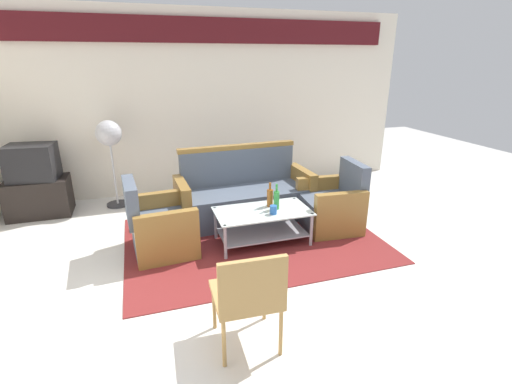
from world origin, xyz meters
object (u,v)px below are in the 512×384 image
coffee_table (262,222)px  television (32,162)px  couch (244,196)px  armchair_left (160,228)px  bottle_brown (270,197)px  armchair_right (332,206)px  bottle_green (276,200)px  wicker_chair (249,293)px  tv_stand (39,197)px  pedestal_fan (109,138)px  cup (273,210)px

coffee_table → television: size_ratio=1.71×
couch → coffee_table: (-0.00, -0.78, -0.04)m
armchair_left → bottle_brown: armchair_left is taller
armchair_left → bottle_brown: bearing=83.6°
armchair_right → bottle_brown: (-0.86, -0.03, 0.23)m
bottle_green → couch: bearing=102.5°
couch → bottle_green: couch is taller
couch → armchair_right: bearing=145.0°
television → wicker_chair: television is taller
tv_stand → pedestal_fan: size_ratio=0.63×
cup → bottle_brown: bearing=79.5°
television → tv_stand: bearing=90.0°
bottle_brown → wicker_chair: (-0.78, -1.73, -0.03)m
bottle_green → tv_stand: size_ratio=0.38×
coffee_table → wicker_chair: bearing=-112.0°
bottle_brown → cup: bearing=-100.5°
armchair_right → tv_stand: (-3.67, 1.61, -0.03)m
tv_stand → wicker_chair: bearing=-58.9°
armchair_left → cup: size_ratio=8.50×
armchair_right → wicker_chair: size_ratio=1.01×
bottle_brown → pedestal_fan: size_ratio=0.23×
armchair_right → cup: size_ratio=8.50×
tv_stand → pedestal_fan: (1.01, 0.05, 0.75)m
pedestal_fan → wicker_chair: size_ratio=1.51×
bottle_brown → wicker_chair: size_ratio=0.35×
coffee_table → pedestal_fan: pedestal_fan is taller
bottle_green → cup: bottle_green is taller
couch → coffee_table: couch is taller
coffee_table → pedestal_fan: (-1.68, 1.80, 0.74)m
cup → tv_stand: size_ratio=0.12×
coffee_table → television: television is taller
cup → tv_stand: bearing=145.9°
armchair_right → bottle_green: bearing=104.1°
armchair_right → bottle_brown: 0.89m
armchair_left → tv_stand: size_ratio=1.06×
armchair_right → tv_stand: armchair_right is taller
armchair_left → pedestal_fan: (-0.52, 1.64, 0.73)m
coffee_table → cup: size_ratio=11.00×
bottle_green → wicker_chair: wicker_chair is taller
coffee_table → television: 3.24m
armchair_left → bottle_green: 1.36m
couch → bottle_green: 0.82m
bottle_brown → television: (-2.81, 1.64, 0.24)m
coffee_table → cup: bearing=-56.3°
bottle_brown → bottle_green: (0.04, -0.11, 0.01)m
bottle_brown → television: size_ratio=0.46×
bottle_green → cup: 0.17m
couch → tv_stand: bearing=-22.4°
television → bottle_green: bearing=154.4°
couch → bottle_green: size_ratio=5.95×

